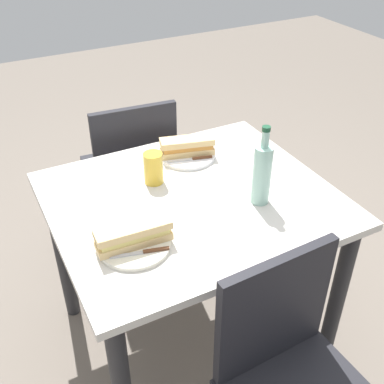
# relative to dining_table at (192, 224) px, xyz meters

# --- Properties ---
(ground_plane) EXTENTS (8.00, 8.00, 0.00)m
(ground_plane) POSITION_rel_dining_table_xyz_m (0.00, 0.00, -0.62)
(ground_plane) COLOR #6B6056
(dining_table) EXTENTS (0.98, 0.85, 0.74)m
(dining_table) POSITION_rel_dining_table_xyz_m (0.00, 0.00, 0.00)
(dining_table) COLOR beige
(dining_table) RESTS_ON ground
(chair_far) EXTENTS (0.42, 0.42, 0.88)m
(chair_far) POSITION_rel_dining_table_xyz_m (0.00, 0.62, -0.12)
(chair_far) COLOR black
(chair_far) RESTS_ON ground
(chair_near) EXTENTS (0.43, 0.43, 0.88)m
(chair_near) POSITION_rel_dining_table_xyz_m (0.00, -0.62, -0.12)
(chair_near) COLOR black
(chair_near) RESTS_ON ground
(plate_near) EXTENTS (0.23, 0.23, 0.01)m
(plate_near) POSITION_rel_dining_table_xyz_m (0.28, 0.16, 0.13)
(plate_near) COLOR silver
(plate_near) RESTS_ON dining_table
(baguette_sandwich_near) EXTENTS (0.24, 0.08, 0.07)m
(baguette_sandwich_near) POSITION_rel_dining_table_xyz_m (0.28, 0.16, 0.17)
(baguette_sandwich_near) COLOR #DBB77A
(baguette_sandwich_near) RESTS_ON plate_near
(knife_near) EXTENTS (0.18, 0.06, 0.01)m
(knife_near) POSITION_rel_dining_table_xyz_m (0.27, 0.21, 0.14)
(knife_near) COLOR silver
(knife_near) RESTS_ON plate_near
(plate_far) EXTENTS (0.23, 0.23, 0.01)m
(plate_far) POSITION_rel_dining_table_xyz_m (-0.11, -0.26, 0.13)
(plate_far) COLOR white
(plate_far) RESTS_ON dining_table
(baguette_sandwich_far) EXTENTS (0.22, 0.12, 0.07)m
(baguette_sandwich_far) POSITION_rel_dining_table_xyz_m (-0.11, -0.26, 0.17)
(baguette_sandwich_far) COLOR #DBB77A
(baguette_sandwich_far) RESTS_ON plate_far
(knife_far) EXTENTS (0.18, 0.06, 0.01)m
(knife_far) POSITION_rel_dining_table_xyz_m (-0.11, -0.20, 0.14)
(knife_far) COLOR silver
(knife_far) RESTS_ON plate_far
(water_bottle) EXTENTS (0.06, 0.06, 0.29)m
(water_bottle) POSITION_rel_dining_table_xyz_m (-0.20, 0.13, 0.24)
(water_bottle) COLOR #99C6B7
(water_bottle) RESTS_ON dining_table
(beer_glass) EXTENTS (0.07, 0.07, 0.12)m
(beer_glass) POSITION_rel_dining_table_xyz_m (0.08, -0.15, 0.18)
(beer_glass) COLOR gold
(beer_glass) RESTS_ON dining_table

